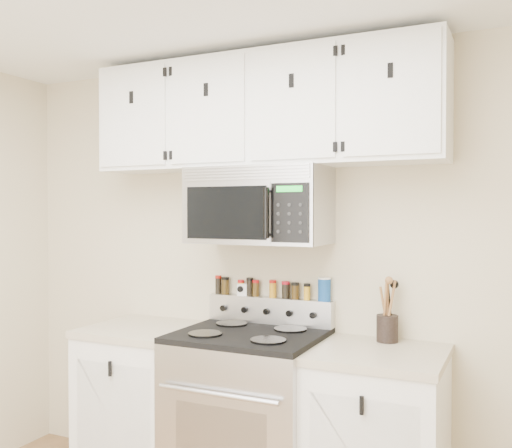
{
  "coord_description": "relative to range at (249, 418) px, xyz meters",
  "views": [
    {
      "loc": [
        1.32,
        -1.3,
        1.59
      ],
      "look_at": [
        0.03,
        1.45,
        1.53
      ],
      "focal_mm": 40.0,
      "sensor_mm": 36.0,
      "label": 1
    }
  ],
  "objects": [
    {
      "name": "spice_jar_7",
      "position": [
        0.16,
        0.28,
        0.66
      ],
      "size": [
        0.04,
        0.04,
        0.09
      ],
      "color": "#3E2B0E",
      "rests_on": "range"
    },
    {
      "name": "spice_jar_8",
      "position": [
        0.23,
        0.28,
        0.66
      ],
      "size": [
        0.04,
        0.04,
        0.09
      ],
      "color": "gold",
      "rests_on": "range"
    },
    {
      "name": "kitchen_timer",
      "position": [
        -0.18,
        0.28,
        0.65
      ],
      "size": [
        0.08,
        0.07,
        0.07
      ],
      "primitive_type": "cube",
      "rotation": [
        0.0,
        0.0,
        0.41
      ],
      "color": "white",
      "rests_on": "range"
    },
    {
      "name": "utensil_crock",
      "position": [
        0.69,
        0.22,
        0.51
      ],
      "size": [
        0.11,
        0.11,
        0.32
      ],
      "color": "black",
      "rests_on": "base_cabinet_right"
    },
    {
      "name": "spice_jar_3",
      "position": [
        -0.13,
        0.28,
        0.67
      ],
      "size": [
        0.04,
        0.04,
        0.11
      ],
      "color": "black",
      "rests_on": "range"
    },
    {
      "name": "base_cabinet_right",
      "position": [
        0.69,
        0.02,
        -0.03
      ],
      "size": [
        0.64,
        0.62,
        0.92
      ],
      "color": "white",
      "rests_on": "floor"
    },
    {
      "name": "back_wall",
      "position": [
        0.0,
        0.32,
        0.76
      ],
      "size": [
        3.5,
        0.01,
        2.5
      ],
      "primitive_type": "cube",
      "color": "#C7B695",
      "rests_on": "floor"
    },
    {
      "name": "spice_jar_1",
      "position": [
        -0.29,
        0.28,
        0.67
      ],
      "size": [
        0.05,
        0.05,
        0.1
      ],
      "color": "#3C2B0E",
      "rests_on": "range"
    },
    {
      "name": "spice_jar_4",
      "position": [
        -0.09,
        0.28,
        0.66
      ],
      "size": [
        0.04,
        0.04,
        0.09
      ],
      "color": "#463110",
      "rests_on": "range"
    },
    {
      "name": "spice_jar_0",
      "position": [
        -0.34,
        0.28,
        0.67
      ],
      "size": [
        0.04,
        0.04,
        0.11
      ],
      "color": "black",
      "rests_on": "range"
    },
    {
      "name": "upper_cabinets",
      "position": [
        -0.0,
        0.15,
        1.66
      ],
      "size": [
        2.0,
        0.35,
        0.62
      ],
      "color": "white",
      "rests_on": "back_wall"
    },
    {
      "name": "spice_jar_6",
      "position": [
        0.1,
        0.28,
        0.66
      ],
      "size": [
        0.05,
        0.05,
        0.1
      ],
      "color": "black",
      "rests_on": "range"
    },
    {
      "name": "base_cabinet_left",
      "position": [
        -0.69,
        0.02,
        -0.03
      ],
      "size": [
        0.64,
        0.62,
        0.92
      ],
      "color": "white",
      "rests_on": "floor"
    },
    {
      "name": "spice_jar_2",
      "position": [
        -0.19,
        0.28,
        0.66
      ],
      "size": [
        0.04,
        0.04,
        0.09
      ],
      "color": "yellow",
      "rests_on": "range"
    },
    {
      "name": "microwave",
      "position": [
        0.0,
        0.13,
        1.14
      ],
      "size": [
        0.76,
        0.44,
        0.42
      ],
      "color": "#9E9EA3",
      "rests_on": "back_wall"
    },
    {
      "name": "range",
      "position": [
        0.0,
        0.0,
        0.0
      ],
      "size": [
        0.76,
        0.65,
        1.1
      ],
      "color": "#B7B7BA",
      "rests_on": "floor"
    },
    {
      "name": "salt_canister",
      "position": [
        0.33,
        0.28,
        0.68
      ],
      "size": [
        0.07,
        0.07,
        0.13
      ],
      "color": "#154A95",
      "rests_on": "range"
    },
    {
      "name": "spice_jar_5",
      "position": [
        0.02,
        0.28,
        0.66
      ],
      "size": [
        0.04,
        0.04,
        0.1
      ],
      "color": "#C78717",
      "rests_on": "range"
    }
  ]
}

